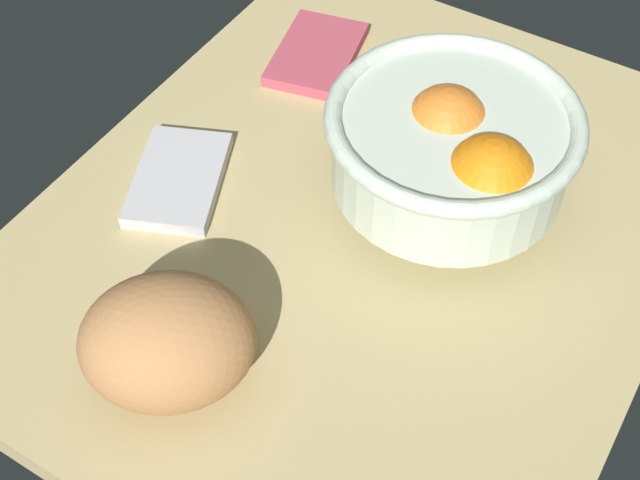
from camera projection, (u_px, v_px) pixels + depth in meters
ground_plane at (362, 230)px, 81.11cm from camera, size 66.27×53.94×3.00cm
fruit_bowl at (454, 148)px, 76.54cm from camera, size 22.33×22.33×11.48cm
bread_loaf at (168, 341)px, 66.07cm from camera, size 16.99×17.51×9.30cm
napkin_folded at (178, 179)px, 82.16cm from camera, size 14.24×11.95×1.38cm
napkin_spare at (317, 54)px, 93.91cm from camera, size 13.63×10.46×1.29cm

